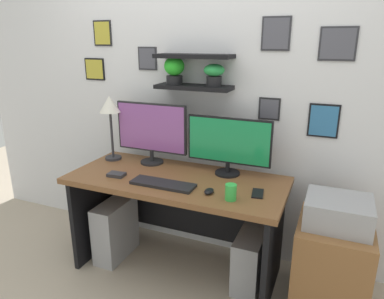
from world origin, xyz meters
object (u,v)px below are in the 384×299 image
(monitor_right, at_px, (229,144))
(cell_phone, at_px, (258,193))
(desk_lamp, at_px, (110,110))
(scissors_tray, at_px, (116,175))
(computer_mouse, at_px, (209,191))
(drawer_cabinet, at_px, (330,266))
(keyboard, at_px, (163,184))
(computer_tower_right, at_px, (250,259))
(monitor_left, at_px, (151,131))
(printer, at_px, (338,212))
(desk, at_px, (180,202))
(pen_cup, at_px, (231,192))
(computer_tower_left, at_px, (116,229))

(monitor_right, bearing_deg, cell_phone, -43.47)
(desk_lamp, bearing_deg, scissors_tray, -51.85)
(computer_mouse, distance_m, drawer_cabinet, 0.91)
(keyboard, distance_m, cell_phone, 0.63)
(computer_tower_right, bearing_deg, keyboard, -160.20)
(monitor_left, bearing_deg, keyboard, -52.55)
(keyboard, distance_m, printer, 1.11)
(desk, distance_m, pen_cup, 0.58)
(printer, height_order, computer_tower_right, printer)
(computer_tower_right, bearing_deg, computer_tower_left, -175.77)
(desk, xyz_separation_m, computer_tower_right, (0.55, -0.00, -0.34))
(keyboard, bearing_deg, desk_lamp, 152.51)
(printer, height_order, computer_tower_left, printer)
(monitor_right, xyz_separation_m, computer_tower_left, (-0.84, -0.25, -0.74))
(monitor_left, distance_m, scissors_tray, 0.44)
(printer, xyz_separation_m, computer_tower_right, (-0.52, 0.03, -0.49))
(monitor_left, xyz_separation_m, cell_phone, (0.90, -0.27, -0.26))
(desk, bearing_deg, pen_cup, -28.28)
(monitor_left, distance_m, monitor_right, 0.62)
(drawer_cabinet, xyz_separation_m, printer, (0.00, 0.00, 0.39))
(cell_phone, bearing_deg, computer_tower_right, 105.32)
(desk, height_order, computer_mouse, computer_mouse)
(drawer_cabinet, xyz_separation_m, computer_tower_right, (-0.52, 0.03, -0.10))
(computer_tower_left, bearing_deg, keyboard, -14.04)
(drawer_cabinet, distance_m, computer_tower_left, 1.60)
(desk_lamp, height_order, scissors_tray, desk_lamp)
(desk_lamp, xyz_separation_m, cell_phone, (1.24, -0.22, -0.40))
(drawer_cabinet, bearing_deg, computer_tower_left, -178.08)
(monitor_left, xyz_separation_m, pen_cup, (0.77, -0.41, -0.21))
(monitor_right, xyz_separation_m, drawer_cabinet, (0.76, -0.19, -0.68))
(cell_phone, bearing_deg, monitor_left, 154.59)
(computer_mouse, xyz_separation_m, computer_tower_left, (-0.83, 0.13, -0.53))
(keyboard, height_order, desk_lamp, desk_lamp)
(scissors_tray, bearing_deg, monitor_left, 75.13)
(monitor_left, height_order, computer_tower_right, monitor_left)
(desk_lamp, relative_size, scissors_tray, 4.29)
(monitor_left, bearing_deg, scissors_tray, -104.87)
(desk_lamp, height_order, pen_cup, desk_lamp)
(cell_phone, xyz_separation_m, drawer_cabinet, (0.48, 0.07, -0.45))
(keyboard, height_order, scissors_tray, scissors_tray)
(desk, xyz_separation_m, monitor_right, (0.31, 0.16, 0.44))
(monitor_right, bearing_deg, desk, -152.18)
(drawer_cabinet, bearing_deg, pen_cup, -160.55)
(keyboard, relative_size, drawer_cabinet, 0.73)
(printer, bearing_deg, computer_tower_left, -178.08)
(printer, distance_m, computer_tower_right, 0.72)
(monitor_right, relative_size, computer_tower_right, 1.53)
(scissors_tray, xyz_separation_m, computer_tower_right, (0.95, 0.19, -0.56))
(desk_lamp, bearing_deg, keyboard, -27.49)
(printer, distance_m, computer_tower_left, 1.66)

